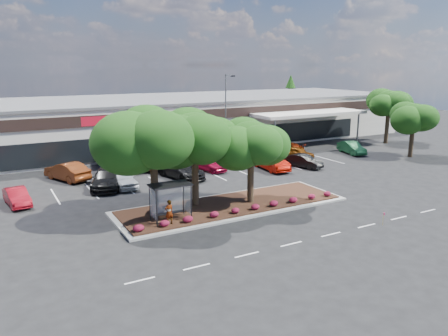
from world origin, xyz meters
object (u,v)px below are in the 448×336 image
car_0 (17,197)px  car_1 (122,179)px  light_pole (226,121)px  survey_stake (383,217)px

car_0 → car_1: car_1 is taller
light_pole → survey_stake: light_pole is taller
light_pole → car_0: (-23.26, -8.12, -3.60)m
survey_stake → car_1: car_1 is taller
light_pole → car_1: light_pole is taller
light_pole → car_1: size_ratio=2.11×
survey_stake → car_1: 22.12m
light_pole → car_0: 24.90m
car_0 → car_1: (8.64, 1.09, 0.11)m
light_pole → car_0: size_ratio=2.36×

